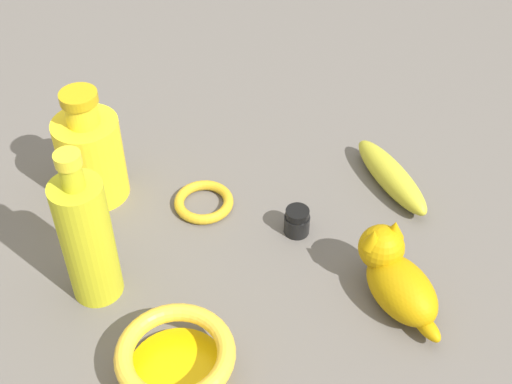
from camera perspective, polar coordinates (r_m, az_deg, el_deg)
ground at (r=0.95m, az=-0.00°, el=-3.14°), size 2.00×2.00×0.00m
nail_polish_jar at (r=0.94m, az=3.38°, el=-2.40°), size 0.03×0.03×0.04m
bowl at (r=0.79m, az=-6.60°, el=-13.43°), size 0.13×0.13×0.05m
banana at (r=1.02m, az=11.03°, el=1.28°), size 0.09×0.18×0.04m
bottle_tall at (r=0.84m, az=-13.70°, el=-3.71°), size 0.06×0.06×0.22m
bangle at (r=0.98m, az=-4.30°, el=-0.81°), size 0.08×0.08×0.01m
bottle_short at (r=0.99m, az=-13.41°, el=3.00°), size 0.09×0.09×0.17m
cat_figurine at (r=0.86m, az=11.41°, el=-6.80°), size 0.09×0.15×0.10m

